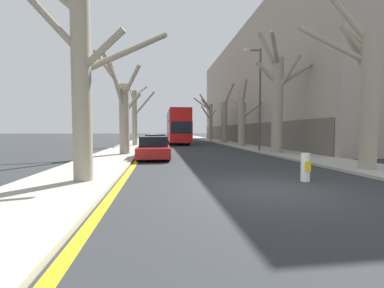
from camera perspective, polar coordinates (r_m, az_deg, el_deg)
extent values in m
plane|color=#2B2D30|center=(7.70, 16.20, -9.85)|extent=(300.00, 300.00, 0.00)
cube|color=#A39E93|center=(56.98, -10.24, 1.30)|extent=(3.04, 120.00, 0.12)
cube|color=#A39E93|center=(57.61, 1.69, 1.37)|extent=(3.04, 120.00, 0.12)
cube|color=#9E9384|center=(38.76, 16.71, 11.33)|extent=(10.00, 42.52, 14.79)
cube|color=#5E584F|center=(36.60, 9.36, 2.26)|extent=(0.12, 41.67, 2.50)
cube|color=yellow|center=(56.92, -8.53, 1.26)|extent=(0.24, 120.00, 0.01)
cylinder|color=gray|center=(8.86, -23.33, 10.75)|extent=(0.58, 0.58, 5.86)
cylinder|color=gray|center=(9.50, -29.82, 23.62)|extent=(2.03, 0.65, 2.18)
cylinder|color=gray|center=(8.72, -19.38, 19.07)|extent=(1.56, 0.72, 1.28)
cylinder|color=gray|center=(9.82, -14.02, 19.39)|extent=(2.86, 2.07, 2.09)
cylinder|color=gray|center=(18.03, -14.80, 5.14)|extent=(0.66, 0.66, 4.81)
cylinder|color=gray|center=(17.28, -17.01, 14.31)|extent=(1.20, 2.57, 2.69)
cylinder|color=gray|center=(18.50, -13.16, 8.88)|extent=(1.25, 1.17, 1.52)
cylinder|color=gray|center=(19.01, -17.97, 15.17)|extent=(2.31, 1.07, 3.03)
cylinder|color=gray|center=(17.52, -16.23, 11.80)|extent=(0.89, 1.80, 2.97)
cylinder|color=gray|center=(17.27, -13.32, 13.43)|extent=(1.47, 2.19, 1.84)
cylinder|color=gray|center=(28.44, -12.61, 5.52)|extent=(0.55, 0.55, 5.97)
cylinder|color=gray|center=(28.20, -10.54, 8.82)|extent=(2.30, 0.80, 2.59)
cylinder|color=gray|center=(29.60, -13.29, 10.77)|extent=(1.03, 1.96, 2.55)
cylinder|color=gray|center=(29.49, -11.31, 11.50)|extent=(1.46, 1.79, 1.44)
cylinder|color=gray|center=(12.89, 34.69, 7.52)|extent=(0.65, 0.65, 5.66)
cylinder|color=gray|center=(13.71, 32.58, 17.07)|extent=(0.53, 1.60, 2.76)
cylinder|color=gray|center=(13.52, 31.25, 23.07)|extent=(1.82, 1.13, 2.72)
cylinder|color=gray|center=(13.51, 32.57, 18.70)|extent=(0.95, 1.20, 1.66)
cylinder|color=gray|center=(13.38, 28.79, 18.88)|extent=(2.40, 2.00, 2.21)
cylinder|color=gray|center=(19.64, 18.41, 7.92)|extent=(0.79, 0.79, 6.87)
cylinder|color=gray|center=(20.05, 21.83, 14.03)|extent=(2.33, 1.16, 1.72)
cylinder|color=gray|center=(19.92, 16.69, 19.01)|extent=(1.79, 0.55, 2.67)
cylinder|color=gray|center=(19.04, 17.97, 19.36)|extent=(1.79, 2.44, 1.78)
cylinder|color=gray|center=(19.63, 16.35, 14.87)|extent=(1.82, 0.33, 1.73)
cylinder|color=gray|center=(19.57, 20.56, 14.33)|extent=(1.23, 1.64, 2.42)
cylinder|color=gray|center=(27.39, 10.98, 4.20)|extent=(0.77, 0.77, 4.60)
cylinder|color=gray|center=(27.97, 9.65, 9.37)|extent=(1.32, 1.47, 1.36)
cylinder|color=gray|center=(26.82, 13.08, 7.38)|extent=(1.70, 2.13, 1.63)
cylinder|color=gray|center=(26.82, 11.49, 11.00)|extent=(0.42, 1.95, 2.68)
cylinder|color=gray|center=(34.61, 7.15, 4.71)|extent=(0.82, 0.82, 5.49)
cylinder|color=gray|center=(35.75, 7.12, 6.21)|extent=(0.82, 2.35, 1.59)
cylinder|color=gray|center=(34.10, 8.18, 10.84)|extent=(1.06, 2.19, 2.75)
cylinder|color=gray|center=(35.56, 6.54, 7.77)|extent=(0.64, 2.08, 1.98)
cylinder|color=gray|center=(42.90, 4.16, 4.80)|extent=(0.67, 0.67, 6.10)
cylinder|color=gray|center=(43.76, 4.75, 6.87)|extent=(1.44, 1.62, 1.64)
cylinder|color=gray|center=(43.39, 2.29, 8.78)|extent=(2.88, 1.35, 2.38)
cylinder|color=gray|center=(42.19, 2.99, 9.25)|extent=(2.33, 1.79, 2.49)
cylinder|color=gray|center=(42.39, 3.15, 6.81)|extent=(1.96, 1.15, 2.39)
cylinder|color=gray|center=(42.22, 3.17, 8.47)|extent=(2.04, 1.67, 2.07)
cube|color=red|center=(33.70, -3.21, 2.77)|extent=(2.49, 11.56, 2.43)
cube|color=red|center=(33.75, -3.22, 5.98)|extent=(2.44, 11.33, 1.35)
cube|color=#A91111|center=(33.80, -3.22, 7.22)|extent=(2.44, 11.33, 0.12)
cube|color=black|center=(33.70, -3.21, 3.56)|extent=(2.52, 10.17, 1.27)
cube|color=black|center=(33.75, -3.22, 6.09)|extent=(2.52, 10.17, 1.02)
cube|color=black|center=(27.96, -2.37, 3.68)|extent=(2.24, 0.06, 1.33)
cylinder|color=black|center=(30.20, -4.77, 0.80)|extent=(0.30, 1.09, 1.09)
cylinder|color=black|center=(30.37, -0.71, 0.82)|extent=(0.30, 1.09, 1.09)
cylinder|color=black|center=(36.90, -5.23, 1.19)|extent=(0.30, 1.09, 1.09)
cylinder|color=black|center=(37.04, -1.90, 1.21)|extent=(0.30, 1.09, 1.09)
cube|color=maroon|center=(15.52, -8.47, -1.58)|extent=(1.86, 4.08, 0.57)
cube|color=black|center=(15.73, -8.47, 0.59)|extent=(1.64, 2.12, 0.59)
cylinder|color=black|center=(14.35, -11.85, -2.55)|extent=(0.20, 0.65, 0.65)
cylinder|color=black|center=(14.32, -5.28, -2.51)|extent=(0.20, 0.65, 0.65)
cylinder|color=black|center=(16.79, -11.19, -1.75)|extent=(0.20, 0.65, 0.65)
cylinder|color=black|center=(16.75, -5.57, -1.71)|extent=(0.20, 0.65, 0.65)
cube|color=silver|center=(21.74, -8.13, -0.20)|extent=(1.89, 4.36, 0.63)
cube|color=black|center=(21.98, -8.14, 1.37)|extent=(1.66, 2.27, 0.55)
cylinder|color=black|center=(20.48, -10.52, -0.89)|extent=(0.20, 0.65, 0.65)
cylinder|color=black|center=(20.45, -5.84, -0.86)|extent=(0.20, 0.65, 0.65)
cylinder|color=black|center=(23.09, -10.16, -0.45)|extent=(0.20, 0.65, 0.65)
cylinder|color=black|center=(23.06, -6.01, -0.42)|extent=(0.20, 0.65, 0.65)
cylinder|color=#4C4F54|center=(21.23, 14.84, 9.29)|extent=(0.16, 0.16, 8.12)
cylinder|color=#4C4F54|center=(21.82, 13.57, 19.62)|extent=(1.10, 0.11, 0.11)
cube|color=beige|center=(21.64, 12.12, 19.78)|extent=(0.44, 0.20, 0.16)
cylinder|color=white|center=(9.40, 23.89, -4.74)|extent=(0.30, 0.30, 0.94)
cube|color=yellow|center=(9.27, 24.38, -4.57)|extent=(0.21, 0.01, 0.34)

